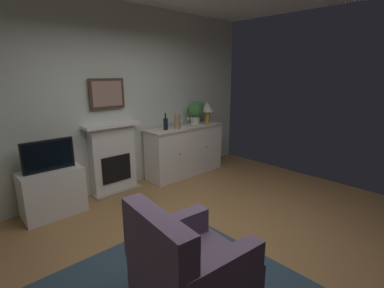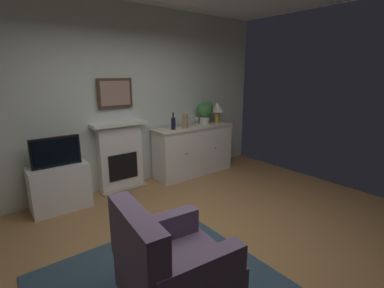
# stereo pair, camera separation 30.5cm
# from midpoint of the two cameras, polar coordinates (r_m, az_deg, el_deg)

# --- Properties ---
(ground_plane) EXTENTS (5.84, 4.42, 0.10)m
(ground_plane) POSITION_cam_midpoint_polar(r_m,az_deg,el_deg) (3.32, 5.45, -20.55)
(ground_plane) COLOR #9E7042
(ground_plane) RESTS_ON ground
(wall_rear) EXTENTS (5.84, 0.06, 2.88)m
(wall_rear) POSITION_cam_midpoint_polar(r_m,az_deg,el_deg) (4.57, -13.34, 8.86)
(wall_rear) COLOR silver
(wall_rear) RESTS_ON ground_plane
(fireplace_unit) EXTENTS (0.87, 0.30, 1.10)m
(fireplace_unit) POSITION_cam_midpoint_polar(r_m,az_deg,el_deg) (4.60, -12.57, -2.40)
(fireplace_unit) COLOR white
(fireplace_unit) RESTS_ON ground_plane
(framed_picture) EXTENTS (0.55, 0.04, 0.45)m
(framed_picture) POSITION_cam_midpoint_polar(r_m,az_deg,el_deg) (4.47, -13.52, 10.04)
(framed_picture) COLOR #473323
(sideboard_cabinet) EXTENTS (1.55, 0.49, 0.90)m
(sideboard_cabinet) POSITION_cam_midpoint_polar(r_m,az_deg,el_deg) (5.19, 2.00, -1.27)
(sideboard_cabinet) COLOR white
(sideboard_cabinet) RESTS_ON ground_plane
(table_lamp) EXTENTS (0.26, 0.26, 0.40)m
(table_lamp) POSITION_cam_midpoint_polar(r_m,az_deg,el_deg) (5.43, 6.80, 7.18)
(table_lamp) COLOR #B79338
(table_lamp) RESTS_ON sideboard_cabinet
(wine_bottle) EXTENTS (0.08, 0.08, 0.29)m
(wine_bottle) POSITION_cam_midpoint_polar(r_m,az_deg,el_deg) (4.78, -2.02, 4.23)
(wine_bottle) COLOR black
(wine_bottle) RESTS_ON sideboard_cabinet
(wine_glass_left) EXTENTS (0.07, 0.07, 0.16)m
(wine_glass_left) POSITION_cam_midpoint_polar(r_m,az_deg,el_deg) (5.00, 1.54, 4.85)
(wine_glass_left) COLOR silver
(wine_glass_left) RESTS_ON sideboard_cabinet
(wine_glass_center) EXTENTS (0.07, 0.07, 0.16)m
(wine_glass_center) POSITION_cam_midpoint_polar(r_m,az_deg,el_deg) (5.05, 2.75, 4.92)
(wine_glass_center) COLOR silver
(wine_glass_center) RESTS_ON sideboard_cabinet
(vase_decorative) EXTENTS (0.11, 0.11, 0.28)m
(vase_decorative) POSITION_cam_midpoint_polar(r_m,az_deg,el_deg) (4.88, 0.38, 4.83)
(vase_decorative) COLOR #9E7F5B
(vase_decorative) RESTS_ON sideboard_cabinet
(tv_cabinet) EXTENTS (0.75, 0.42, 0.63)m
(tv_cabinet) POSITION_cam_midpoint_polar(r_m,az_deg,el_deg) (4.23, -23.51, -8.13)
(tv_cabinet) COLOR white
(tv_cabinet) RESTS_ON ground_plane
(tv_set) EXTENTS (0.62, 0.07, 0.40)m
(tv_set) POSITION_cam_midpoint_polar(r_m,az_deg,el_deg) (4.06, -24.14, -1.50)
(tv_set) COLOR black
(tv_set) RESTS_ON tv_cabinet
(potted_plant_small) EXTENTS (0.30, 0.30, 0.43)m
(potted_plant_small) POSITION_cam_midpoint_polar(r_m,az_deg,el_deg) (5.28, 4.38, 6.79)
(potted_plant_small) COLOR beige
(potted_plant_small) RESTS_ON sideboard_cabinet
(armchair) EXTENTS (0.88, 0.85, 0.92)m
(armchair) POSITION_cam_midpoint_polar(r_m,az_deg,el_deg) (2.36, -0.38, -23.81)
(armchair) COLOR #604C66
(armchair) RESTS_ON ground_plane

